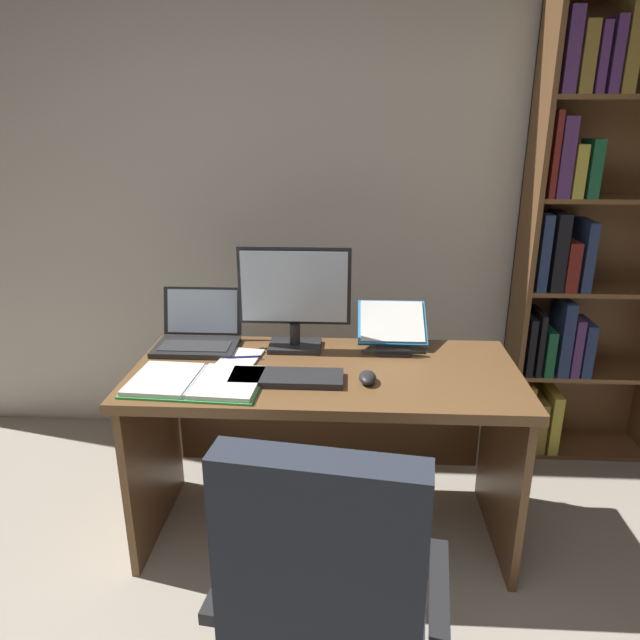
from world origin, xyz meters
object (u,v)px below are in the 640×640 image
object	(u,v)px
desk	(326,409)
keyboard	(287,378)
computer_mouse	(368,378)
reading_stand_with_book	(392,327)
bookshelf	(584,247)
notepad	(240,359)
office_chair	(327,630)
laptop	(198,335)
open_binder	(196,382)
pen	(244,357)
monitor	(295,298)

from	to	relation	value
desk	keyboard	distance (m)	0.33
computer_mouse	reading_stand_with_book	world-z (taller)	reading_stand_with_book
bookshelf	notepad	xyz separation A→B (m)	(-1.57, -0.67, -0.34)
office_chair	laptop	size ratio (longest dim) A/B	2.94
open_binder	pen	size ratio (longest dim) A/B	3.58
pen	bookshelf	bearing A→B (deg)	23.53
desk	monitor	distance (m)	0.48
bookshelf	pen	world-z (taller)	bookshelf
keyboard	reading_stand_with_book	size ratio (longest dim) A/B	1.43
desk	office_chair	world-z (taller)	office_chair
desk	laptop	world-z (taller)	laptop
office_chair	open_binder	world-z (taller)	office_chair
monitor	keyboard	distance (m)	0.39
laptop	open_binder	world-z (taller)	laptop
office_chair	notepad	xyz separation A→B (m)	(-0.40, 0.99, 0.34)
office_chair	open_binder	xyz separation A→B (m)	(-0.52, 0.75, 0.34)
office_chair	notepad	size ratio (longest dim) A/B	4.81
computer_mouse	notepad	world-z (taller)	computer_mouse
computer_mouse	office_chair	bearing A→B (deg)	-98.15
laptop	bookshelf	bearing A→B (deg)	16.55
bookshelf	laptop	bearing A→B (deg)	-163.45
bookshelf	computer_mouse	xyz separation A→B (m)	(-1.05, -0.86, -0.32)
office_chair	keyboard	distance (m)	0.89
reading_stand_with_book	monitor	bearing A→B (deg)	-171.45
pen	computer_mouse	bearing A→B (deg)	-20.77
monitor	keyboard	world-z (taller)	monitor
open_binder	office_chair	bearing A→B (deg)	-52.10
computer_mouse	monitor	bearing A→B (deg)	132.06
desk	pen	bearing A→B (deg)	-179.70
office_chair	monitor	world-z (taller)	monitor
keyboard	computer_mouse	world-z (taller)	computer_mouse
bookshelf	pen	bearing A→B (deg)	-156.47
office_chair	reading_stand_with_book	xyz separation A→B (m)	(0.23, 1.19, 0.41)
keyboard	reading_stand_with_book	world-z (taller)	reading_stand_with_book
monitor	keyboard	xyz separation A→B (m)	(0.00, -0.33, -0.21)
reading_stand_with_book	open_binder	distance (m)	0.87
notepad	office_chair	bearing A→B (deg)	-68.00
desk	keyboard	size ratio (longest dim) A/B	3.60
desk	monitor	xyz separation A→B (m)	(-0.14, 0.14, 0.43)
monitor	reading_stand_with_book	size ratio (longest dim) A/B	1.59
desk	laptop	distance (m)	0.63
laptop	pen	xyz separation A→B (m)	(0.22, -0.15, -0.04)
notepad	open_binder	bearing A→B (deg)	-116.46
keyboard	computer_mouse	xyz separation A→B (m)	(0.30, 0.00, 0.01)
monitor	laptop	bearing A→B (deg)	179.75
laptop	reading_stand_with_book	size ratio (longest dim) A/B	1.17
laptop	keyboard	xyz separation A→B (m)	(0.42, -0.33, -0.04)
bookshelf	computer_mouse	distance (m)	1.40
bookshelf	notepad	bearing A→B (deg)	-156.74
monitor	pen	size ratio (longest dim) A/B	3.34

